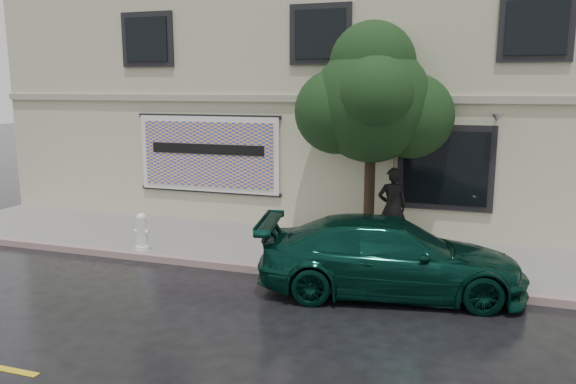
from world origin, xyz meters
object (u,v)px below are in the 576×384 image
(pedestrian, at_px, (392,208))
(fire_hydrant, at_px, (142,232))
(car, at_px, (390,257))
(street_tree, at_px, (372,104))

(pedestrian, bearing_deg, fire_hydrant, -1.93)
(car, distance_m, street_tree, 4.19)
(pedestrian, bearing_deg, street_tree, -50.95)
(pedestrian, xyz_separation_m, fire_hydrant, (-5.48, -2.06, -0.53))
(car, distance_m, pedestrian, 2.71)
(street_tree, distance_m, fire_hydrant, 6.17)
(street_tree, xyz_separation_m, fire_hydrant, (-4.87, -2.39, -2.93))
(pedestrian, bearing_deg, car, 74.96)
(pedestrian, distance_m, street_tree, 2.49)
(street_tree, bearing_deg, car, -72.19)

